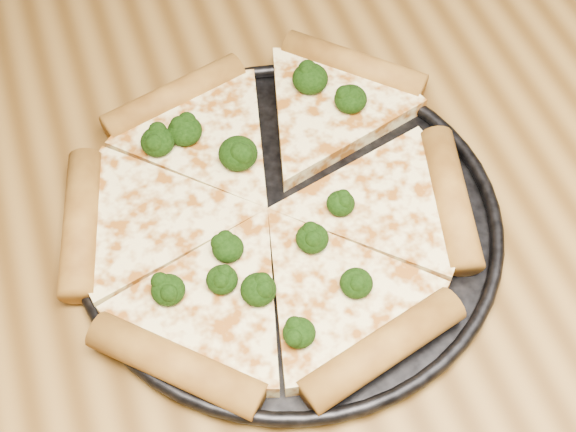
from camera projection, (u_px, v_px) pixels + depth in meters
name	position (u px, v px, depth m)	size (l,w,h in m)	color
dining_table	(399.00, 318.00, 0.72)	(1.20, 0.90, 0.75)	brown
pizza_pan	(288.00, 222.00, 0.65)	(0.33, 0.33, 0.02)	black
pizza	(270.00, 206.00, 0.65)	(0.34, 0.34, 0.03)	#FFEC9C
broccoli_florets	(260.00, 187.00, 0.64)	(0.21, 0.25, 0.02)	black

